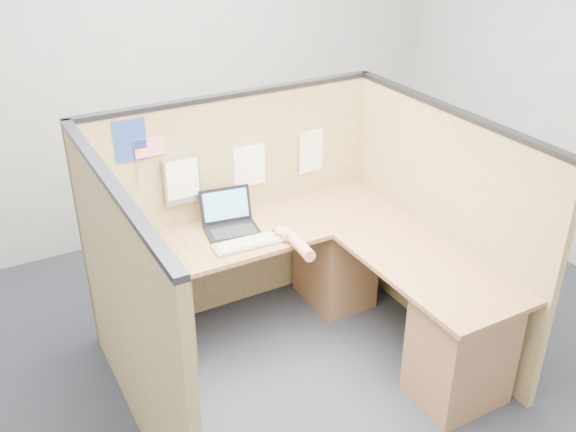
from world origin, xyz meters
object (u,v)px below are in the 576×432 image
laptop (228,221)px  keyboard (247,243)px  mouse (282,234)px  l_desk (313,295)px

laptop → keyboard: bearing=-78.5°
keyboard → mouse: 0.23m
laptop → keyboard: laptop is taller
l_desk → laptop: (-0.35, 0.48, 0.40)m
l_desk → mouse: 0.43m
laptop → keyboard: (0.01, -0.25, -0.05)m
laptop → mouse: laptop is taller
laptop → mouse: size_ratio=3.27×
keyboard → mouse: size_ratio=3.89×
mouse → l_desk: bearing=-64.9°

